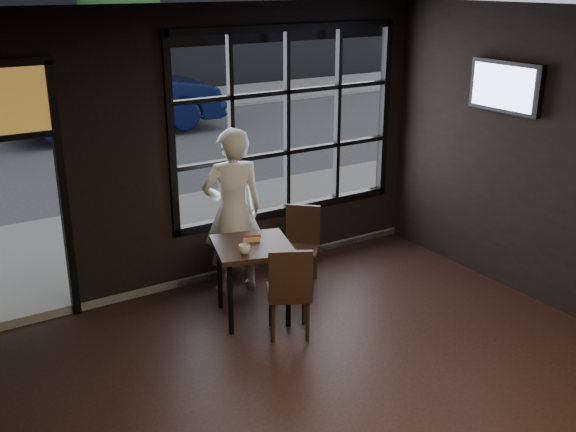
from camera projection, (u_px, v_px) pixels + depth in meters
ceiling at (420, 17)px, 4.21m from camera, size 6.00×7.00×0.02m
window_frame at (287, 122)px, 8.08m from camera, size 3.06×0.12×2.28m
cafe_table at (253, 281)px, 7.11m from camera, size 0.97×0.97×0.84m
chair_near at (289, 289)px, 6.75m from camera, size 0.57×0.57×0.99m
chair_window at (301, 248)px, 7.86m from camera, size 0.57×0.57×0.93m
man at (233, 211)px, 7.56m from camera, size 0.78×0.59×1.92m
hotdog at (251, 239)px, 7.04m from camera, size 0.22×0.15×0.06m
cup at (244, 249)px, 6.71m from camera, size 0.16×0.16×0.10m
tv at (505, 87)px, 7.37m from camera, size 0.11×0.96×0.56m
navy_car at (114, 96)px, 15.31m from camera, size 4.92×1.93×1.60m
tree_right at (120, 10)px, 17.88m from camera, size 2.18×2.18×3.73m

